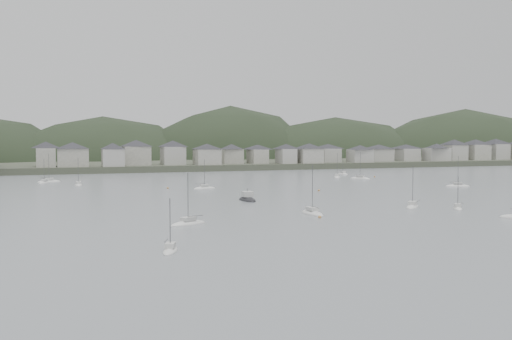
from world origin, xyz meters
name	(u,v)px	position (x,y,z in m)	size (l,w,h in m)	color
ground	(377,219)	(0.00, 0.00, 0.00)	(900.00, 900.00, 0.00)	slate
far_shore_land	(150,159)	(0.00, 295.00, 1.50)	(900.00, 250.00, 3.00)	#383D2D
forested_ridge	(164,181)	(4.83, 269.40, -11.28)	(851.55, 103.94, 102.57)	black
waterfront_town	(279,152)	(50.59, 183.34, 8.66)	(451.48, 28.46, 12.92)	gray
moored_fleet	(233,198)	(-16.00, 48.25, 0.18)	(244.79, 158.48, 12.99)	silver
motor_launch_far	(247,199)	(-14.03, 41.55, 0.28)	(3.54, 9.27, 4.17)	black
mooring_buoys	(288,197)	(-1.01, 45.38, 0.15)	(149.17, 122.29, 0.70)	#B67C3C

